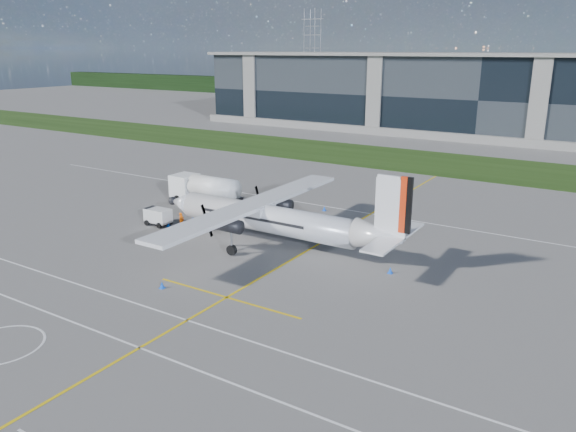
# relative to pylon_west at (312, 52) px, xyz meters

# --- Properties ---
(ground) EXTENTS (400.00, 400.00, 0.00)m
(ground) POSITION_rel_pylon_west_xyz_m (80.00, -110.00, -15.00)
(ground) COLOR slate
(ground) RESTS_ON ground
(grass_strip) EXTENTS (400.00, 18.00, 0.04)m
(grass_strip) POSITION_rel_pylon_west_xyz_m (80.00, -102.00, -14.98)
(grass_strip) COLOR #1D370F
(grass_strip) RESTS_ON ground
(terminal_building) EXTENTS (120.00, 20.00, 15.00)m
(terminal_building) POSITION_rel_pylon_west_xyz_m (80.00, -70.00, -7.50)
(terminal_building) COLOR black
(terminal_building) RESTS_ON ground
(tree_line) EXTENTS (400.00, 6.00, 6.00)m
(tree_line) POSITION_rel_pylon_west_xyz_m (80.00, -10.00, -12.00)
(tree_line) COLOR black
(tree_line) RESTS_ON ground
(pylon_west) EXTENTS (9.00, 4.60, 30.00)m
(pylon_west) POSITION_rel_pylon_west_xyz_m (0.00, 0.00, 0.00)
(pylon_west) COLOR gray
(pylon_west) RESTS_ON ground
(yellow_taxiway_centerline) EXTENTS (0.20, 70.00, 0.01)m
(yellow_taxiway_centerline) POSITION_rel_pylon_west_xyz_m (83.00, -140.00, -14.99)
(yellow_taxiway_centerline) COLOR yellow
(yellow_taxiway_centerline) RESTS_ON ground
(white_lane_line) EXTENTS (90.00, 0.15, 0.01)m
(white_lane_line) POSITION_rel_pylon_west_xyz_m (80.00, -164.00, -14.99)
(white_lane_line) COLOR white
(white_lane_line) RESTS_ON ground
(turboprop_aircraft) EXTENTS (24.06, 24.95, 7.48)m
(turboprop_aircraft) POSITION_rel_pylon_west_xyz_m (79.99, -145.40, -11.26)
(turboprop_aircraft) COLOR white
(turboprop_aircraft) RESTS_ON ground
(fuel_tanker_truck) EXTENTS (8.77, 2.85, 3.29)m
(fuel_tanker_truck) POSITION_rel_pylon_west_xyz_m (65.74, -138.54, -13.36)
(fuel_tanker_truck) COLOR white
(fuel_tanker_truck) RESTS_ON ground
(baggage_tug) EXTENTS (2.69, 1.62, 1.62)m
(baggage_tug) POSITION_rel_pylon_west_xyz_m (67.13, -146.47, -14.19)
(baggage_tug) COLOR silver
(baggage_tug) RESTS_ON ground
(ground_crew_person) EXTENTS (0.60, 0.81, 1.91)m
(ground_crew_person) POSITION_rel_pylon_west_xyz_m (70.08, -146.39, -14.04)
(ground_crew_person) COLOR #F25907
(ground_crew_person) RESTS_ON ground
(safety_cone_nose_port) EXTENTS (0.36, 0.36, 0.50)m
(safety_cone_nose_port) POSITION_rel_pylon_west_xyz_m (68.33, -146.38, -14.75)
(safety_cone_nose_port) COLOR blue
(safety_cone_nose_port) RESTS_ON ground
(safety_cone_tail) EXTENTS (0.36, 0.36, 0.50)m
(safety_cone_tail) POSITION_rel_pylon_west_xyz_m (90.84, -145.95, -14.75)
(safety_cone_tail) COLOR blue
(safety_cone_tail) RESTS_ON ground
(safety_cone_fwd) EXTENTS (0.36, 0.36, 0.50)m
(safety_cone_fwd) POSITION_rel_pylon_west_xyz_m (66.98, -144.84, -14.75)
(safety_cone_fwd) COLOR blue
(safety_cone_fwd) RESTS_ON ground
(safety_cone_stbdwing) EXTENTS (0.36, 0.36, 0.50)m
(safety_cone_stbdwing) POSITION_rel_pylon_west_xyz_m (78.35, -133.55, -14.75)
(safety_cone_stbdwing) COLOR blue
(safety_cone_stbdwing) RESTS_ON ground
(safety_cone_portwing) EXTENTS (0.36, 0.36, 0.50)m
(safety_cone_portwing) POSITION_rel_pylon_west_xyz_m (78.13, -157.22, -14.75)
(safety_cone_portwing) COLOR blue
(safety_cone_portwing) RESTS_ON ground
(safety_cone_nose_stbd) EXTENTS (0.36, 0.36, 0.50)m
(safety_cone_nose_stbd) POSITION_rel_pylon_west_xyz_m (69.00, -143.54, -14.75)
(safety_cone_nose_stbd) COLOR blue
(safety_cone_nose_stbd) RESTS_ON ground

